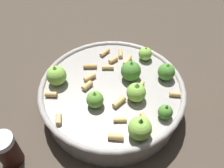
% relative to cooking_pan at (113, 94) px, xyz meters
% --- Properties ---
extents(ground_plane, '(2.40, 2.40, 0.00)m').
position_rel_cooking_pan_xyz_m(ground_plane, '(0.00, 0.00, -0.04)').
color(ground_plane, '#42382D').
extents(cooking_pan, '(0.33, 0.33, 0.12)m').
position_rel_cooking_pan_xyz_m(cooking_pan, '(0.00, 0.00, 0.00)').
color(cooking_pan, '#9E9993').
rests_on(cooking_pan, ground).
extents(pepper_shaker, '(0.05, 0.05, 0.08)m').
position_rel_cooking_pan_xyz_m(pepper_shaker, '(0.06, 0.24, -0.00)').
color(pepper_shaker, '#33140F').
rests_on(pepper_shaker, ground).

